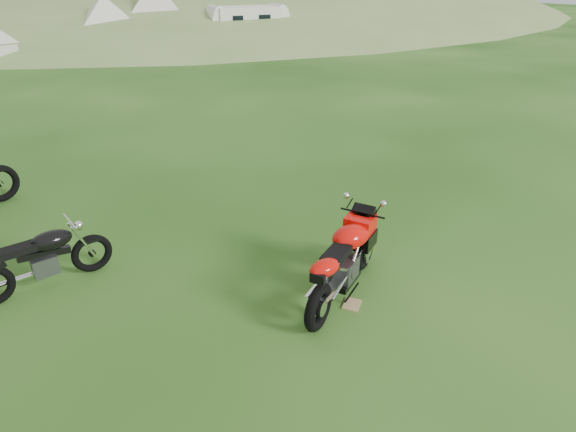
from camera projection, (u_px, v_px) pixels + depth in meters
ground at (327, 261)px, 6.87m from camera, size 120.00×120.00×0.00m
hillside at (232, 10)px, 47.97m from camera, size 80.00×64.00×8.00m
hedgerow at (232, 10)px, 47.97m from camera, size 36.00×1.20×8.60m
sport_motorcycle at (344, 256)px, 5.90m from camera, size 1.96×1.18×1.15m
plywood_board at (352, 304)px, 5.96m from camera, size 0.31×0.29×0.02m
vintage_moto_c at (41, 258)px, 6.11m from camera, size 1.71×0.40×0.90m
tent_mid at (107, 22)px, 24.41m from camera, size 3.58×3.58×2.60m
tent_right at (157, 15)px, 25.92m from camera, size 4.53×4.53×2.96m
caravan at (248, 26)px, 25.64m from camera, size 4.64×2.95×2.01m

